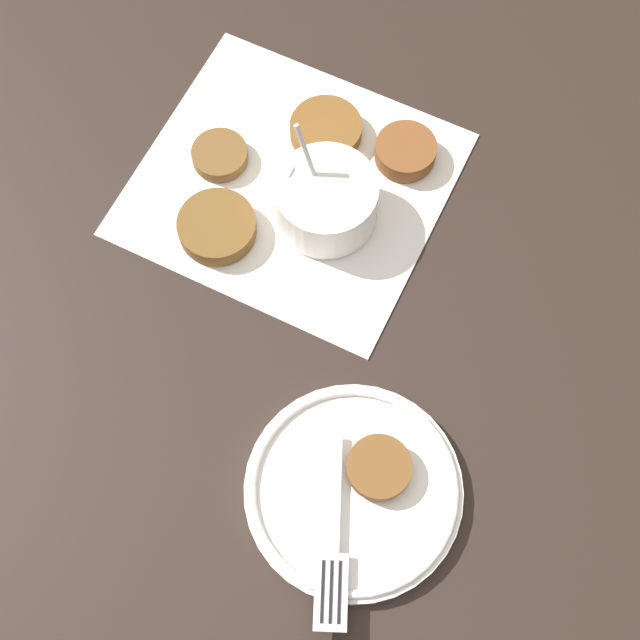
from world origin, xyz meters
TOP-DOWN VIEW (x-y plane):
  - ground_plane at (0.00, 0.00)m, footprint 4.00×4.00m
  - napkin at (-0.03, -0.03)m, footprint 0.31×0.29m
  - sauce_bowl at (-0.07, -0.01)m, footprint 0.11×0.10m
  - fritter_0 at (0.05, -0.02)m, footprint 0.06×0.06m
  - fritter_1 at (-0.03, -0.10)m, footprint 0.08×0.08m
  - fritter_2 at (-0.12, -0.11)m, footprint 0.06×0.06m
  - fritter_3 at (0.02, 0.06)m, footprint 0.08×0.08m
  - serving_plate at (-0.22, 0.24)m, footprint 0.20×0.20m
  - fritter_on_plate at (-0.23, 0.22)m, footprint 0.06×0.06m
  - fork at (-0.22, 0.30)m, footprint 0.08×0.17m

SIDE VIEW (x-z plane):
  - ground_plane at x=0.00m, z-range 0.00..0.00m
  - napkin at x=-0.03m, z-range 0.00..0.00m
  - serving_plate at x=-0.22m, z-range 0.00..0.02m
  - fritter_0 at x=0.05m, z-range 0.00..0.02m
  - fritter_1 at x=-0.03m, z-range 0.00..0.02m
  - fritter_3 at x=0.02m, z-range 0.00..0.02m
  - fritter_2 at x=-0.12m, z-range 0.00..0.02m
  - fork at x=-0.22m, z-range 0.02..0.02m
  - fritter_on_plate at x=-0.23m, z-range 0.02..0.03m
  - sauce_bowl at x=-0.07m, z-range -0.03..0.08m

